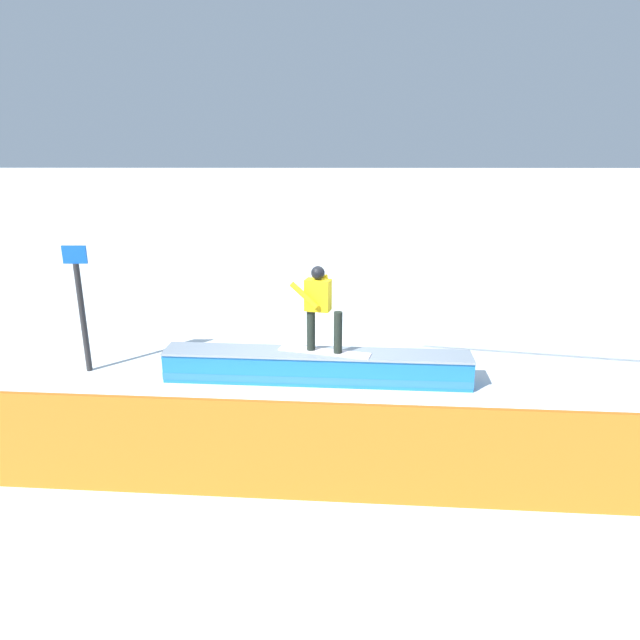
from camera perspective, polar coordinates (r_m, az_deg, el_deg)
ground_plane at (r=9.84m, az=-0.33°, el=-6.01°), size 120.00×120.00×0.00m
grind_box at (r=9.75m, az=-0.34°, el=-4.72°), size 5.13×0.94×0.53m
snowboarder at (r=9.39m, az=-0.01°, el=1.38°), size 1.55×0.69×1.44m
safety_fence at (r=6.62m, az=-0.72°, el=-12.85°), size 12.81×0.95×1.22m
trail_marker at (r=10.67m, az=-22.33°, el=1.27°), size 0.40×0.10×2.22m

